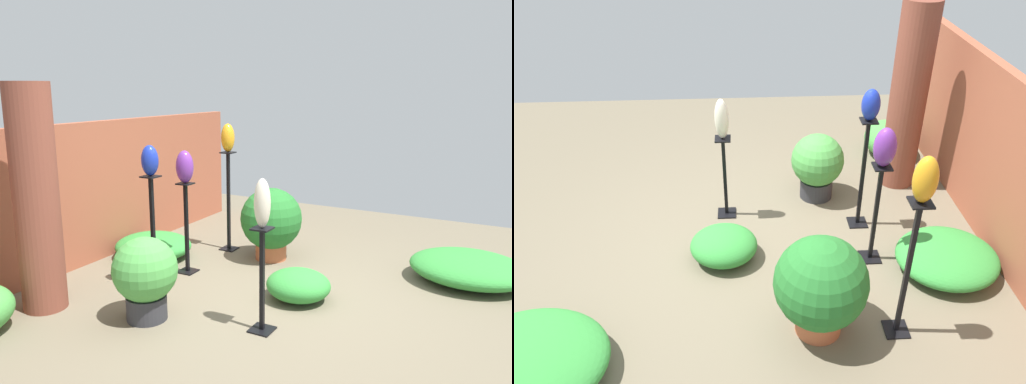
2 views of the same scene
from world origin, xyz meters
TOP-DOWN VIEW (x-y plane):
  - ground_plane at (0.00, 0.00)m, footprint 8.00×8.00m
  - brick_wall_back at (0.00, 2.45)m, footprint 5.60×0.12m
  - brick_pillar at (-1.22, 1.84)m, footprint 0.41×0.41m
  - pedestal_cobalt at (-0.38, 1.20)m, footprint 0.20×0.20m
  - pedestal_violet at (0.20, 1.20)m, footprint 0.20×0.20m
  - pedestal_amber at (1.12, 1.21)m, footprint 0.20×0.20m
  - pedestal_ivory at (-0.64, -0.21)m, footprint 0.20×0.20m
  - art_vase_cobalt at (-0.38, 1.20)m, footprint 0.17×0.18m
  - art_vase_violet at (0.20, 1.20)m, footprint 0.19×0.20m
  - art_vase_amber at (1.12, 1.21)m, footprint 0.17×0.17m
  - art_vase_ivory at (-0.64, -0.21)m, footprint 0.14×0.14m
  - potted_plant_mid_left at (-0.95, 0.82)m, footprint 0.59×0.59m
  - potted_plant_near_pillar at (1.06, 0.57)m, footprint 0.76×0.76m
  - foliage_bed_east at (0.40, 1.87)m, footprint 0.90×0.96m
  - foliage_bed_west at (-1.92, 1.92)m, footprint 0.76×0.64m
  - foliage_bed_center at (1.41, -1.67)m, footprint 1.07×1.25m
  - foliage_bed_rear at (0.11, -0.22)m, footprint 0.61×0.65m

SIDE VIEW (x-z plane):
  - ground_plane at x=0.00m, z-range 0.00..0.00m
  - foliage_bed_east at x=0.40m, z-range 0.00..0.29m
  - foliage_bed_rear at x=0.11m, z-range 0.00..0.30m
  - foliage_bed_center at x=1.41m, z-range 0.00..0.32m
  - foliage_bed_west at x=-1.92m, z-range 0.00..0.44m
  - pedestal_ivory at x=-0.64m, z-range -0.05..0.89m
  - potted_plant_mid_left at x=-0.95m, z-range 0.04..0.82m
  - pedestal_violet at x=0.20m, z-range -0.05..1.00m
  - potted_plant_near_pillar at x=1.06m, z-range 0.04..0.93m
  - pedestal_cobalt at x=-0.38m, z-range -0.05..1.16m
  - pedestal_amber at x=1.12m, z-range -0.05..1.23m
  - brick_wall_back at x=0.00m, z-range 0.00..1.69m
  - brick_pillar at x=-1.22m, z-range 0.00..2.14m
  - art_vase_ivory at x=-0.64m, z-range 0.93..1.35m
  - art_vase_violet at x=0.20m, z-range 1.04..1.41m
  - art_vase_cobalt at x=-0.38m, z-range 1.21..1.52m
  - art_vase_amber at x=1.12m, z-range 1.28..1.64m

